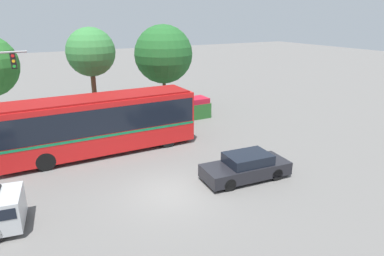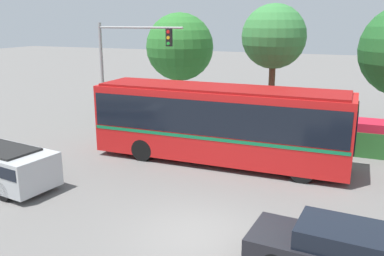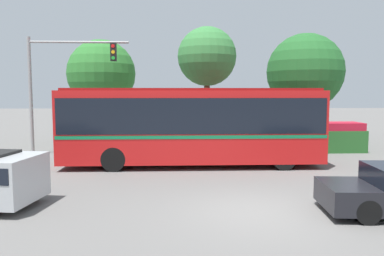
{
  "view_description": "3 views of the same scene",
  "coord_description": "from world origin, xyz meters",
  "px_view_note": "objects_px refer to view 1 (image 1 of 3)",
  "views": [
    {
      "loc": [
        -5.88,
        -12.83,
        7.82
      ],
      "look_at": [
        2.8,
        3.07,
        1.83
      ],
      "focal_mm": 32.09,
      "sensor_mm": 36.0,
      "label": 1
    },
    {
      "loc": [
        3.99,
        -10.29,
        6.19
      ],
      "look_at": [
        -1.67,
        3.81,
        2.2
      ],
      "focal_mm": 38.65,
      "sensor_mm": 36.0,
      "label": 2
    },
    {
      "loc": [
        -2.11,
        -9.72,
        3.18
      ],
      "look_at": [
        -1.6,
        3.01,
        1.99
      ],
      "focal_mm": 34.83,
      "sensor_mm": 36.0,
      "label": 3
    }
  ],
  "objects_px": {
    "sedan_foreground": "(246,167)",
    "street_tree_right": "(163,54)",
    "city_bus": "(100,121)",
    "street_tree_centre": "(91,52)"
  },
  "relations": [
    {
      "from": "sedan_foreground",
      "to": "street_tree_right",
      "type": "bearing_deg",
      "value": -94.25
    },
    {
      "from": "city_bus",
      "to": "street_tree_right",
      "type": "xyz_separation_m",
      "value": [
        7.79,
        8.19,
        2.66
      ]
    },
    {
      "from": "street_tree_centre",
      "to": "street_tree_right",
      "type": "bearing_deg",
      "value": 20.1
    },
    {
      "from": "city_bus",
      "to": "street_tree_centre",
      "type": "height_order",
      "value": "street_tree_centre"
    },
    {
      "from": "sedan_foreground",
      "to": "street_tree_centre",
      "type": "distance_m",
      "value": 14.16
    },
    {
      "from": "sedan_foreground",
      "to": "street_tree_centre",
      "type": "height_order",
      "value": "street_tree_centre"
    },
    {
      "from": "city_bus",
      "to": "street_tree_right",
      "type": "height_order",
      "value": "street_tree_right"
    },
    {
      "from": "street_tree_centre",
      "to": "street_tree_right",
      "type": "xyz_separation_m",
      "value": [
        6.68,
        2.44,
        -0.7
      ]
    },
    {
      "from": "city_bus",
      "to": "street_tree_centre",
      "type": "distance_m",
      "value": 6.75
    },
    {
      "from": "city_bus",
      "to": "sedan_foreground",
      "type": "distance_m",
      "value": 8.88
    }
  ]
}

